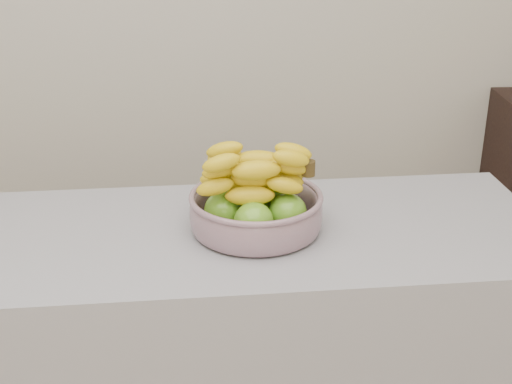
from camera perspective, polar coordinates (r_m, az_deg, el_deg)
The scene contains 1 object.
fruit_bowl at distance 1.72m, azimuth -0.01°, elevation -1.04°, with size 0.32×0.32×0.21m.
Camera 1 is at (0.11, -0.84, 1.68)m, focal length 50.00 mm.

